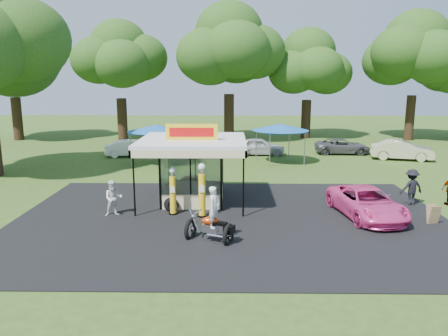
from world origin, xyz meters
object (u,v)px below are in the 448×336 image
(gas_station_kiosk, at_px, (193,169))
(spectator_west, at_px, (113,198))
(a_frame_sign, at_px, (433,215))
(kiosk_car, at_px, (197,183))
(bg_car_a, at_px, (130,148))
(bg_car_d, at_px, (342,146))
(motorcycle, at_px, (212,220))
(pink_sedan, at_px, (367,203))
(gas_pump_left, at_px, (173,192))
(tent_east, at_px, (280,127))
(gas_pump_right, at_px, (202,192))
(bg_car_c, at_px, (259,146))
(bg_car_e, at_px, (402,150))
(bg_car_b, at_px, (214,147))
(tent_west, at_px, (156,129))
(spectator_east_a, at_px, (411,187))

(gas_station_kiosk, relative_size, spectator_west, 3.16)
(a_frame_sign, distance_m, kiosk_car, 12.37)
(bg_car_a, height_order, bg_car_d, bg_car_a)
(a_frame_sign, bearing_deg, bg_car_d, 77.58)
(motorcycle, xyz_separation_m, spectator_west, (-4.83, 3.32, -0.07))
(a_frame_sign, relative_size, pink_sedan, 0.18)
(gas_station_kiosk, bearing_deg, gas_pump_left, -109.48)
(tent_east, bearing_deg, bg_car_a, 168.00)
(gas_pump_right, relative_size, motorcycle, 1.09)
(pink_sedan, distance_m, bg_car_c, 17.37)
(bg_car_e, bearing_deg, bg_car_c, 94.41)
(gas_pump_left, relative_size, pink_sedan, 0.47)
(bg_car_b, relative_size, bg_car_c, 1.28)
(a_frame_sign, bearing_deg, gas_pump_left, 163.61)
(spectator_west, xyz_separation_m, tent_west, (-0.07, 12.68, 1.87))
(spectator_east_a, height_order, tent_west, tent_west)
(gas_station_kiosk, xyz_separation_m, gas_pump_left, (-0.79, -2.22, -0.66))
(gas_pump_left, height_order, kiosk_car, gas_pump_left)
(bg_car_b, height_order, tent_east, tent_east)
(tent_east, bearing_deg, gas_pump_left, -116.25)
(gas_station_kiosk, xyz_separation_m, bg_car_c, (4.38, 14.47, -1.05))
(gas_pump_right, xyz_separation_m, pink_sedan, (7.71, 0.14, -0.54))
(tent_west, bearing_deg, spectator_east_a, -35.83)
(gas_pump_left, height_order, bg_car_d, gas_pump_left)
(gas_pump_left, distance_m, bg_car_d, 21.40)
(kiosk_car, xyz_separation_m, pink_sedan, (8.34, -4.65, 0.22))
(bg_car_e, height_order, tent_west, tent_west)
(spectator_east_a, relative_size, bg_car_b, 0.34)
(motorcycle, distance_m, a_frame_sign, 10.05)
(bg_car_a, height_order, tent_west, tent_west)
(gas_station_kiosk, xyz_separation_m, bg_car_b, (0.53, 13.73, -0.98))
(spectator_west, distance_m, tent_east, 16.45)
(gas_station_kiosk, relative_size, bg_car_a, 1.30)
(bg_car_d, xyz_separation_m, tent_east, (-5.88, -4.18, 2.09))
(a_frame_sign, distance_m, bg_car_e, 16.55)
(gas_pump_left, relative_size, kiosk_car, 0.83)
(pink_sedan, height_order, tent_west, tent_west)
(tent_west, bearing_deg, spectator_west, -89.70)
(gas_pump_right, xyz_separation_m, kiosk_car, (-0.63, 4.79, -0.76))
(gas_station_kiosk, relative_size, gas_pump_right, 2.09)
(gas_pump_right, distance_m, bg_car_c, 17.47)
(kiosk_car, distance_m, bg_car_b, 11.54)
(bg_car_a, bearing_deg, bg_car_e, -102.58)
(gas_pump_left, xyz_separation_m, tent_east, (6.53, 13.24, 1.62))
(gas_pump_right, height_order, kiosk_car, gas_pump_right)
(a_frame_sign, height_order, bg_car_c, bg_car_c)
(gas_station_kiosk, bearing_deg, a_frame_sign, -17.32)
(bg_car_a, relative_size, bg_car_c, 0.96)
(bg_car_a, relative_size, tent_east, 0.96)
(gas_pump_right, bearing_deg, motorcycle, -78.99)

